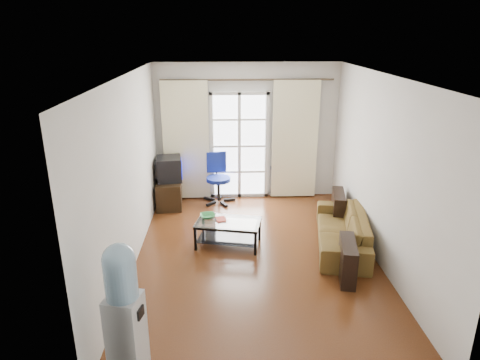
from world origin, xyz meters
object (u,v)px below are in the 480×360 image
coffee_table (228,230)px  crt_tv (168,169)px  task_chair (218,188)px  sofa (342,230)px  water_cooler (124,313)px  tv_stand (169,194)px

coffee_table → crt_tv: crt_tv is taller
task_chair → crt_tv: bearing=178.4°
sofa → task_chair: 2.77m
crt_tv → task_chair: size_ratio=0.56×
crt_tv → task_chair: task_chair is taller
crt_tv → water_cooler: bearing=-96.1°
task_chair → water_cooler: (-0.83, -4.63, 0.50)m
sofa → tv_stand: 3.41m
sofa → crt_tv: crt_tv is taller
coffee_table → tv_stand: tv_stand is taller
crt_tv → water_cooler: 4.50m
sofa → coffee_table: bearing=-82.2°
crt_tv → coffee_table: bearing=-64.4°
coffee_table → crt_tv: (-1.12, 1.71, 0.49)m
sofa → water_cooler: water_cooler is taller
sofa → task_chair: task_chair is taller
sofa → task_chair: size_ratio=2.02×
tv_stand → water_cooler: water_cooler is taller
sofa → water_cooler: size_ratio=1.32×
sofa → coffee_table: (-1.81, 0.09, -0.01)m
crt_tv → sofa: bearing=-39.3°
coffee_table → task_chair: 1.86m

